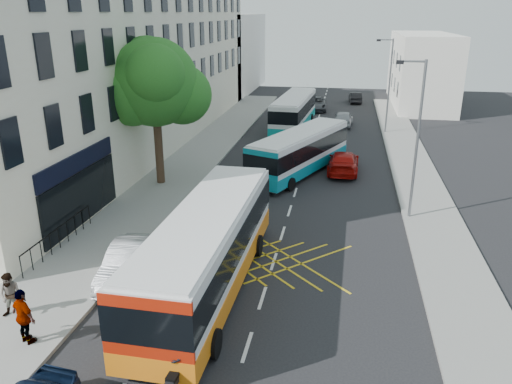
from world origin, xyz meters
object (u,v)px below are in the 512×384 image
at_px(lamp_far, 388,81).
at_px(bus_near, 208,249).
at_px(motorbike, 177,364).
at_px(distant_car_silver, 343,118).
at_px(distant_car_grey, 315,104).
at_px(lamp_near, 416,133).
at_px(red_hatchback, 343,162).
at_px(pedestrian_near, 11,295).
at_px(pedestrian_far, 24,317).
at_px(street_tree, 154,83).
at_px(bus_far, 294,111).
at_px(parked_car_silver, 129,262).
at_px(distant_car_dark, 355,98).
at_px(bus_mid, 300,152).

distance_m(lamp_far, bus_near, 30.05).
bearing_deg(motorbike, distant_car_silver, 87.89).
xyz_separation_m(distant_car_grey, distant_car_silver, (3.16, -7.72, 0.02)).
relative_size(lamp_near, motorbike, 3.37).
bearing_deg(motorbike, red_hatchback, 83.15).
bearing_deg(distant_car_silver, pedestrian_near, 75.17).
height_order(lamp_far, pedestrian_far, lamp_far).
bearing_deg(lamp_near, distant_car_silver, 99.30).
bearing_deg(street_tree, red_hatchback, 22.56).
height_order(pedestrian_near, pedestrian_far, pedestrian_far).
xyz_separation_m(red_hatchback, pedestrian_far, (-9.76, -20.86, 0.40)).
bearing_deg(distant_car_grey, pedestrian_far, -102.48).
bearing_deg(pedestrian_far, lamp_far, -87.40).
xyz_separation_m(bus_far, pedestrian_far, (-5.00, -33.64, -0.50)).
bearing_deg(parked_car_silver, lamp_far, 62.02).
xyz_separation_m(parked_car_silver, distant_car_dark, (9.34, 44.24, -0.10)).
bearing_deg(red_hatchback, bus_mid, 17.23).
relative_size(distant_car_silver, pedestrian_near, 2.55).
bearing_deg(street_tree, pedestrian_far, -84.67).
relative_size(bus_far, red_hatchback, 2.26).
distance_m(motorbike, pedestrian_near, 7.27).
bearing_deg(pedestrian_near, distant_car_dark, 61.45).
bearing_deg(pedestrian_far, street_tree, -60.40).
distance_m(distant_car_dark, pedestrian_near, 49.27).
xyz_separation_m(red_hatchback, distant_car_dark, (0.98, 28.17, -0.09)).
relative_size(lamp_near, red_hatchback, 1.63).
height_order(lamp_near, pedestrian_far, lamp_near).
relative_size(lamp_near, distant_car_dark, 2.13).
xyz_separation_m(parked_car_silver, distant_car_silver, (8.12, 30.88, 0.01)).
bearing_deg(distant_car_silver, distant_car_grey, -64.96).
height_order(distant_car_dark, pedestrian_far, pedestrian_far).
distance_m(bus_mid, red_hatchback, 3.10).
xyz_separation_m(motorbike, red_hatchback, (4.28, 22.01, -0.28)).
bearing_deg(distant_car_grey, bus_mid, -92.86).
height_order(bus_far, parked_car_silver, bus_far).
height_order(street_tree, pedestrian_far, street_tree).
xyz_separation_m(bus_near, bus_mid, (2.06, 15.55, -0.22)).
height_order(distant_car_grey, distant_car_dark, distant_car_grey).
distance_m(bus_far, pedestrian_near, 32.99).
xyz_separation_m(parked_car_silver, distant_car_grey, (4.96, 38.60, -0.01)).
bearing_deg(bus_near, distant_car_grey, 88.84).
distance_m(lamp_far, distant_car_grey, 12.87).
bearing_deg(distant_car_silver, lamp_near, 102.05).
height_order(bus_mid, motorbike, bus_mid).
distance_m(lamp_far, red_hatchback, 13.40).
bearing_deg(street_tree, bus_near, -61.54).
distance_m(bus_far, distant_car_dark, 16.45).
bearing_deg(motorbike, lamp_far, 81.50).
relative_size(red_hatchback, pedestrian_far, 2.54).
xyz_separation_m(motorbike, distant_car_grey, (0.88, 44.54, -0.28)).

